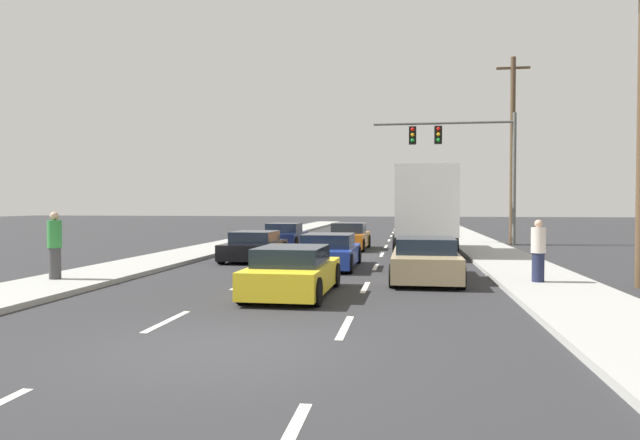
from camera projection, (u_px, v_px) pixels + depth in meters
name	position (u px, v px, depth m)	size (l,w,h in m)	color
ground_plane	(359.00, 242.00, 33.42)	(140.00, 140.00, 0.00)	#2B2B2D
sidewalk_right	(486.00, 249.00, 27.48)	(2.63, 80.00, 0.14)	#9E9E99
sidewalk_left	(224.00, 246.00, 29.48)	(2.63, 80.00, 0.14)	#9E9E99
lane_markings	(354.00, 246.00, 30.30)	(3.54, 52.00, 0.01)	silver
car_navy	(285.00, 236.00, 29.91)	(1.94, 4.01, 1.23)	#141E4C
car_black	(255.00, 247.00, 22.60)	(1.92, 4.20, 1.15)	black
car_orange	(349.00, 237.00, 28.04)	(1.94, 4.14, 1.31)	orange
car_blue	(329.00, 252.00, 19.90)	(2.00, 4.28, 1.20)	#1E389E
car_yellow	(293.00, 272.00, 13.92)	(1.91, 4.10, 1.20)	yellow
box_truck	(424.00, 206.00, 25.17)	(2.65, 7.66, 3.77)	white
car_tan	(425.00, 260.00, 16.73)	(2.01, 4.69, 1.25)	tan
traffic_signal_mast	(456.00, 147.00, 31.13)	(7.68, 0.69, 7.17)	#595B56
utility_pole_mid	(512.00, 148.00, 31.48)	(1.80, 0.28, 10.34)	brown
pedestrian_near_corner	(538.00, 251.00, 15.27)	(0.38, 0.38, 1.67)	#1E233F
pedestrian_mid_block	(55.00, 245.00, 15.84)	(0.38, 0.38, 1.87)	#3F3F42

